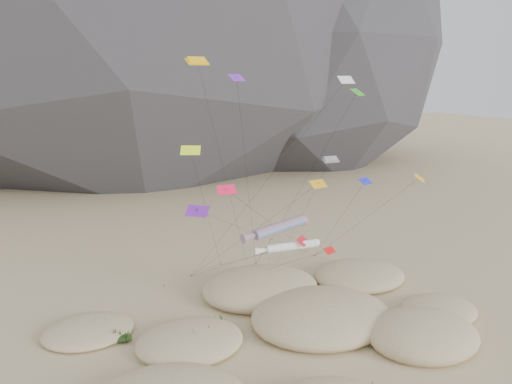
{
  "coord_description": "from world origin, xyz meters",
  "views": [
    {
      "loc": [
        -25.31,
        -40.74,
        28.19
      ],
      "look_at": [
        -2.45,
        12.0,
        14.53
      ],
      "focal_mm": 35.0,
      "sensor_mm": 36.0,
      "label": 1
    }
  ],
  "objects": [
    {
      "name": "orange_parafoil",
      "position": [
        -7.92,
        16.15,
        29.21
      ],
      "size": [
        12.36,
        13.51,
        30.12
      ],
      "color": "#E7A70C",
      "rests_on": "ground"
    },
    {
      "name": "ground",
      "position": [
        0.0,
        0.0,
        0.0
      ],
      "size": [
        500.0,
        500.0,
        0.0
      ],
      "primitive_type": "plane",
      "color": "#CCB789",
      "rests_on": "ground"
    },
    {
      "name": "kite_stakes",
      "position": [
        1.48,
        24.1,
        0.15
      ],
      "size": [
        24.77,
        5.6,
        0.3
      ],
      "color": "#3F2D1E",
      "rests_on": "ground"
    },
    {
      "name": "multi_parafoil",
      "position": [
        7.5,
        11.76,
        17.57
      ],
      "size": [
        2.74,
        12.42,
        18.23
      ],
      "color": "#FF1A23",
      "rests_on": "ground"
    },
    {
      "name": "delta_kites",
      "position": [
        2.2,
        9.92,
        17.41
      ],
      "size": [
        30.57,
        21.44,
        28.1
      ],
      "color": "#2C9D18",
      "rests_on": "ground"
    },
    {
      "name": "white_tube_kite",
      "position": [
        -0.56,
        6.93,
        9.09
      ],
      "size": [
        7.44,
        20.24,
        9.85
      ],
      "color": "silver",
      "rests_on": "ground"
    },
    {
      "name": "dune_grass",
      "position": [
        -1.46,
        3.71,
        0.83
      ],
      "size": [
        42.28,
        29.25,
        1.44
      ],
      "color": "black",
      "rests_on": "ground"
    },
    {
      "name": "dunes",
      "position": [
        -0.98,
        4.29,
        0.76
      ],
      "size": [
        48.91,
        36.11,
        4.02
      ],
      "color": "#CCB789",
      "rests_on": "ground"
    },
    {
      "name": "rainbow_tube_kite",
      "position": [
        -1.36,
        8.29,
        11.01
      ],
      "size": [
        9.11,
        14.59,
        12.02
      ],
      "color": "#FF521A",
      "rests_on": "ground"
    }
  ]
}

